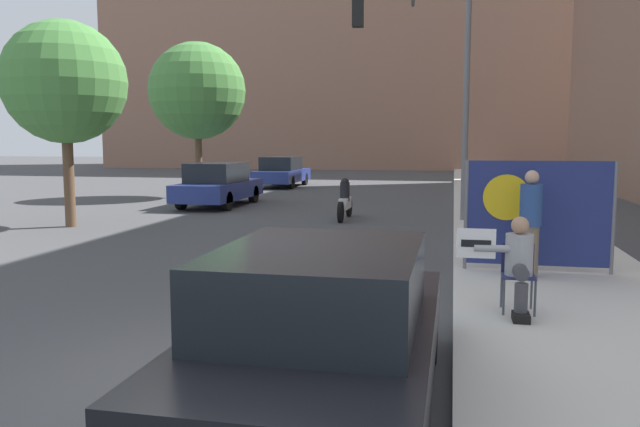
% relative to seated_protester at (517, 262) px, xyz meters
% --- Properties ---
extents(ground_plane, '(160.00, 160.00, 0.00)m').
position_rel_seated_protester_xyz_m(ground_plane, '(-2.96, -2.67, -0.80)').
color(ground_plane, '#444447').
extents(sidewalk_curb, '(3.25, 90.00, 0.15)m').
position_rel_seated_protester_xyz_m(sidewalk_curb, '(0.86, 12.33, -0.72)').
color(sidewalk_curb, beige).
rests_on(sidewalk_curb, ground_plane).
extents(building_backdrop_far, '(52.00, 12.00, 25.41)m').
position_rel_seated_protester_xyz_m(building_backdrop_far, '(-4.96, 47.74, 11.90)').
color(building_backdrop_far, '#936B56').
rests_on(building_backdrop_far, ground_plane).
extents(seated_protester, '(0.97, 0.77, 1.21)m').
position_rel_seated_protester_xyz_m(seated_protester, '(0.00, 0.00, 0.00)').
color(seated_protester, '#474C56').
rests_on(seated_protester, sidewalk_curb).
extents(jogger_on_sidewalk, '(0.34, 0.34, 1.69)m').
position_rel_seated_protester_xyz_m(jogger_on_sidewalk, '(0.39, 2.18, 0.21)').
color(jogger_on_sidewalk, '#756651').
rests_on(jogger_on_sidewalk, sidewalk_curb).
extents(protest_banner, '(2.37, 0.06, 1.82)m').
position_rel_seated_protester_xyz_m(protest_banner, '(0.55, 2.70, 0.31)').
color(protest_banner, slate).
rests_on(protest_banner, sidewalk_curb).
extents(traffic_light_pole, '(3.16, 2.93, 6.36)m').
position_rel_seated_protester_xyz_m(traffic_light_pole, '(-1.55, 9.36, 3.62)').
color(traffic_light_pole, slate).
rests_on(traffic_light_pole, sidewalk_curb).
extents(parked_car_curbside, '(1.87, 4.17, 1.43)m').
position_rel_seated_protester_xyz_m(parked_car_curbside, '(-1.86, -2.94, -0.09)').
color(parked_car_curbside, black).
rests_on(parked_car_curbside, ground_plane).
extents(car_on_road_nearest, '(1.85, 4.59, 1.54)m').
position_rel_seated_protester_xyz_m(car_on_road_nearest, '(-8.96, 12.89, -0.04)').
color(car_on_road_nearest, navy).
rests_on(car_on_road_nearest, ground_plane).
extents(car_on_road_midblock, '(1.90, 4.62, 1.52)m').
position_rel_seated_protester_xyz_m(car_on_road_midblock, '(-9.33, 22.57, -0.04)').
color(car_on_road_midblock, navy).
rests_on(car_on_road_midblock, ground_plane).
extents(motorcycle_on_road, '(0.28, 2.08, 1.23)m').
position_rel_seated_protester_xyz_m(motorcycle_on_road, '(-3.90, 10.01, -0.27)').
color(motorcycle_on_road, white).
rests_on(motorcycle_on_road, ground_plane).
extents(street_tree_near_curb, '(3.23, 3.23, 5.45)m').
position_rel_seated_protester_xyz_m(street_tree_near_curb, '(-10.88, 6.95, 3.02)').
color(street_tree_near_curb, brown).
rests_on(street_tree_near_curb, ground_plane).
extents(street_tree_midblock, '(3.92, 3.92, 6.29)m').
position_rel_seated_protester_xyz_m(street_tree_midblock, '(-11.07, 16.13, 3.52)').
color(street_tree_midblock, brown).
rests_on(street_tree_midblock, ground_plane).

